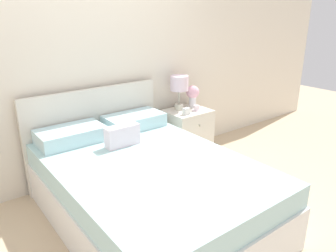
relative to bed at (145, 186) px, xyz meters
name	(u,v)px	position (x,y,z in m)	size (l,w,h in m)	color
ground_plane	(98,175)	(0.00, 0.97, -0.30)	(12.00, 12.00, 0.00)	#CCB28E
wall_back	(85,57)	(0.00, 1.04, 1.00)	(8.00, 0.06, 2.60)	silver
bed	(145,186)	(0.00, 0.00, 0.00)	(1.48, 2.08, 0.99)	white
nightstand	(187,134)	(1.11, 0.74, 0.00)	(0.52, 0.45, 0.61)	silver
table_lamp	(179,85)	(1.05, 0.83, 0.60)	(0.22, 0.22, 0.41)	beige
flower_vase	(193,94)	(1.26, 0.82, 0.47)	(0.16, 0.16, 0.27)	white
teacup	(197,108)	(1.19, 0.66, 0.33)	(0.11, 0.11, 0.07)	white
alarm_clock	(186,111)	(1.00, 0.62, 0.34)	(0.08, 0.06, 0.08)	white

